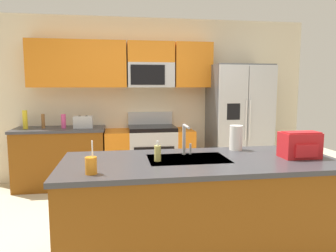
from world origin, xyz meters
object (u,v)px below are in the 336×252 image
(drink_cup_orange, at_px, (91,165))
(backpack, at_px, (300,144))
(pepper_mill, at_px, (43,121))
(paper_towel_roll, at_px, (236,138))
(range_oven, at_px, (150,155))
(bottle_pink, at_px, (63,121))
(refrigerator, at_px, (238,123))
(bottle_yellow, at_px, (25,120))
(sink_faucet, at_px, (185,137))
(toaster, at_px, (83,122))
(soap_dispenser, at_px, (158,153))

(drink_cup_orange, bearing_deg, backpack, 8.23)
(pepper_mill, xyz_separation_m, paper_towel_roll, (2.23, -1.98, 0.01))
(range_oven, xyz_separation_m, bottle_pink, (-1.28, -0.04, 0.56))
(range_oven, relative_size, refrigerator, 0.74)
(bottle_yellow, height_order, sink_faucet, sink_faucet)
(toaster, xyz_separation_m, drink_cup_orange, (0.32, -2.59, -0.03))
(toaster, bearing_deg, backpack, -48.47)
(refrigerator, distance_m, paper_towel_roll, 2.06)
(toaster, relative_size, sink_faucet, 0.99)
(bottle_pink, bearing_deg, refrigerator, -0.68)
(toaster, height_order, bottle_pink, bottle_pink)
(drink_cup_orange, xyz_separation_m, soap_dispenser, (0.51, 0.32, 0.01))
(paper_towel_roll, bearing_deg, backpack, -43.99)
(toaster, xyz_separation_m, pepper_mill, (-0.58, 0.05, 0.02))
(sink_faucet, bearing_deg, bottle_pink, 123.64)
(refrigerator, bearing_deg, toaster, 179.54)
(bottle_pink, relative_size, soap_dispenser, 1.22)
(sink_faucet, bearing_deg, toaster, 118.03)
(pepper_mill, height_order, bottle_pink, pepper_mill)
(range_oven, relative_size, backpack, 4.25)
(refrigerator, xyz_separation_m, toaster, (-2.42, 0.02, 0.07))
(pepper_mill, relative_size, backpack, 0.66)
(refrigerator, relative_size, backpack, 5.78)
(refrigerator, xyz_separation_m, soap_dispenser, (-1.58, -2.25, 0.04))
(pepper_mill, distance_m, bottle_pink, 0.30)
(toaster, relative_size, bottle_yellow, 1.03)
(pepper_mill, height_order, sink_faucet, sink_faucet)
(bottle_yellow, xyz_separation_m, drink_cup_orange, (1.14, -2.62, -0.07))
(range_oven, relative_size, bottle_yellow, 5.00)
(drink_cup_orange, bearing_deg, sink_faucet, 32.86)
(range_oven, xyz_separation_m, backpack, (1.07, -2.39, 0.57))
(toaster, relative_size, paper_towel_roll, 1.17)
(range_oven, bearing_deg, drink_cup_orange, -104.35)
(bottle_yellow, relative_size, drink_cup_orange, 1.12)
(soap_dispenser, xyz_separation_m, backpack, (1.24, -0.06, 0.05))
(pepper_mill, height_order, paper_towel_roll, paper_towel_roll)
(range_oven, height_order, soap_dispenser, range_oven)
(pepper_mill, height_order, drink_cup_orange, drink_cup_orange)
(bottle_pink, bearing_deg, sink_faucet, -56.36)
(range_oven, relative_size, pepper_mill, 6.44)
(backpack, bearing_deg, soap_dispenser, 177.05)
(refrigerator, relative_size, paper_towel_roll, 7.71)
(refrigerator, height_order, toaster, refrigerator)
(bottle_pink, relative_size, drink_cup_orange, 0.86)
(refrigerator, bearing_deg, range_oven, 177.10)
(backpack, bearing_deg, drink_cup_orange, -171.77)
(sink_faucet, xyz_separation_m, soap_dispenser, (-0.27, -0.19, -0.10))
(range_oven, bearing_deg, paper_towel_roll, -71.83)
(bottle_pink, height_order, bottle_yellow, bottle_yellow)
(refrigerator, xyz_separation_m, pepper_mill, (-3.00, 0.07, 0.08))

